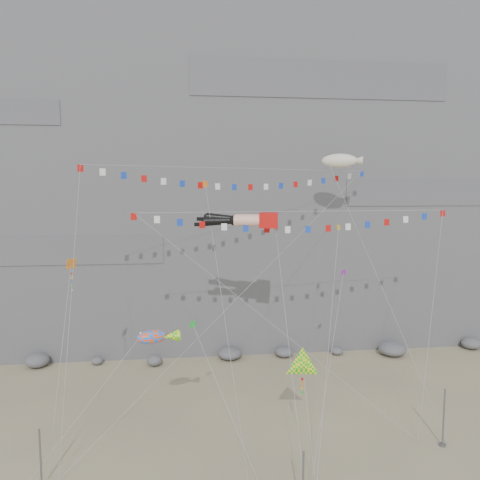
{
  "coord_description": "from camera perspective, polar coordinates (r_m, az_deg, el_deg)",
  "views": [
    {
      "loc": [
        -4.63,
        -31.84,
        18.27
      ],
      "look_at": [
        0.17,
        9.0,
        13.85
      ],
      "focal_mm": 35.0,
      "sensor_mm": 36.0,
      "label": 1
    }
  ],
  "objects": [
    {
      "name": "anchor_pole_left",
      "position": [
        33.9,
        -23.14,
        -23.27
      ],
      "size": [
        0.12,
        0.12,
        3.78
      ],
      "primitive_type": "cylinder",
      "color": "slate",
      "rests_on": "ground"
    },
    {
      "name": "fish_windsock",
      "position": [
        33.09,
        -10.68,
        -11.57
      ],
      "size": [
        9.63,
        4.73,
        11.91
      ],
      "color": "#FF4C0D",
      "rests_on": "ground"
    },
    {
      "name": "blimp_windsock",
      "position": [
        46.61,
        12.05,
        9.37
      ],
      "size": [
        6.16,
        15.72,
        25.7
      ],
      "color": "beige",
      "rests_on": "ground"
    },
    {
      "name": "legs_kite",
      "position": [
        37.98,
        0.71,
        2.43
      ],
      "size": [
        6.93,
        15.64,
        20.84
      ],
      "rotation": [
        0.0,
        0.0,
        -0.2
      ],
      "color": "red",
      "rests_on": "ground"
    },
    {
      "name": "small_kite_d",
      "position": [
        40.82,
        11.87,
        0.8
      ],
      "size": [
        6.29,
        14.42,
        21.19
      ],
      "color": "gold",
      "rests_on": "ground"
    },
    {
      "name": "ground",
      "position": [
        37.0,
        1.49,
        -23.46
      ],
      "size": [
        120.0,
        120.0,
        0.0
      ],
      "primitive_type": "plane",
      "color": "tan",
      "rests_on": "ground"
    },
    {
      "name": "delta_kite",
      "position": [
        33.09,
        7.64,
        -14.98
      ],
      "size": [
        2.57,
        5.5,
        8.49
      ],
      "color": "#FFED0D",
      "rests_on": "ground"
    },
    {
      "name": "harlequin_kite",
      "position": [
        37.07,
        -19.9,
        -2.85
      ],
      "size": [
        1.67,
        7.83,
        14.49
      ],
      "color": "red",
      "rests_on": "ground"
    },
    {
      "name": "flag_banner_upper",
      "position": [
        42.23,
        0.28,
        8.69
      ],
      "size": [
        26.41,
        18.1,
        27.46
      ],
      "color": "red",
      "rests_on": "ground"
    },
    {
      "name": "anchor_pole_right",
      "position": [
        38.45,
        23.58,
        -19.22
      ],
      "size": [
        0.12,
        0.12,
        4.26
      ],
      "primitive_type": "cylinder",
      "color": "slate",
      "rests_on": "ground"
    },
    {
      "name": "small_kite_c",
      "position": [
        33.56,
        -5.65,
        -10.48
      ],
      "size": [
        4.77,
        8.1,
        12.25
      ],
      "color": "green",
      "rests_on": "ground"
    },
    {
      "name": "cliff",
      "position": [
        64.36,
        -2.6,
        12.12
      ],
      "size": [
        80.0,
        28.0,
        50.0
      ],
      "primitive_type": "cube",
      "color": "slate",
      "rests_on": "ground"
    },
    {
      "name": "small_kite_b",
      "position": [
        40.41,
        12.44,
        -4.31
      ],
      "size": [
        6.47,
        12.34,
        17.31
      ],
      "color": "purple",
      "rests_on": "ground"
    },
    {
      "name": "small_kite_a",
      "position": [
        39.88,
        -4.19,
        6.3
      ],
      "size": [
        2.6,
        15.21,
        23.77
      ],
      "color": "orange",
      "rests_on": "ground"
    },
    {
      "name": "talus_boulders",
      "position": [
        52.15,
        -1.25,
        -13.68
      ],
      "size": [
        60.0,
        3.0,
        1.2
      ],
      "primitive_type": null,
      "color": "slate",
      "rests_on": "ground"
    },
    {
      "name": "flag_banner_lower",
      "position": [
        38.21,
        7.13,
        3.45
      ],
      "size": [
        25.99,
        7.61,
        19.38
      ],
      "color": "red",
      "rests_on": "ground"
    }
  ]
}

